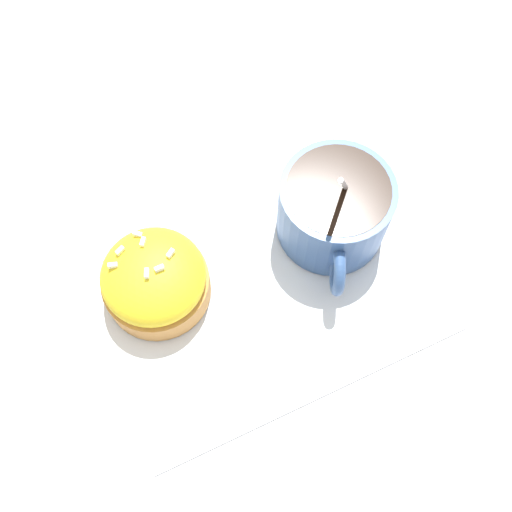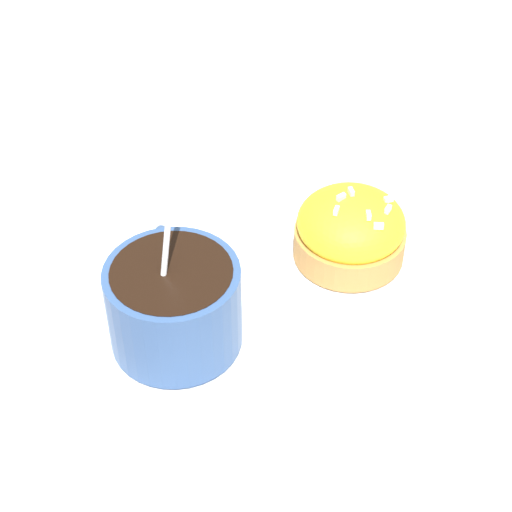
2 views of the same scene
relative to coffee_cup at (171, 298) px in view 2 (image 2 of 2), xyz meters
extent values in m
plane|color=#B2B2B7|center=(0.07, 0.00, -0.04)|extent=(3.00, 3.00, 0.00)
cube|color=white|center=(0.07, 0.00, -0.04)|extent=(0.26, 0.25, 0.00)
cylinder|color=#335184|center=(0.00, 0.00, 0.00)|extent=(0.09, 0.09, 0.06)
cylinder|color=black|center=(0.00, 0.00, 0.02)|extent=(0.08, 0.08, 0.01)
torus|color=#335184|center=(0.02, 0.04, 0.00)|extent=(0.03, 0.04, 0.04)
ellipsoid|color=silver|center=(0.02, 0.01, -0.03)|extent=(0.03, 0.03, 0.01)
cylinder|color=silver|center=(-0.01, -0.01, 0.03)|extent=(0.05, 0.04, 0.10)
cylinder|color=#C18442|center=(0.15, -0.01, -0.02)|extent=(0.08, 0.08, 0.02)
ellipsoid|color=yellow|center=(0.15, -0.01, 0.00)|extent=(0.08, 0.08, 0.04)
cube|color=white|center=(0.18, -0.02, 0.02)|extent=(0.01, 0.01, 0.00)
cube|color=white|center=(0.15, -0.03, 0.02)|extent=(0.01, 0.01, 0.00)
cube|color=white|center=(0.15, 0.00, 0.02)|extent=(0.01, 0.00, 0.00)
cube|color=white|center=(0.17, -0.03, 0.02)|extent=(0.01, 0.01, 0.00)
cube|color=white|center=(0.15, -0.04, 0.01)|extent=(0.01, 0.01, 0.00)
cube|color=white|center=(0.16, 0.00, 0.02)|extent=(0.01, 0.01, 0.00)
cube|color=white|center=(0.13, -0.01, 0.02)|extent=(0.01, 0.01, 0.00)
camera|label=1|loc=(0.15, 0.18, 0.42)|focal=42.00mm
camera|label=2|loc=(-0.20, -0.36, 0.41)|focal=60.00mm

